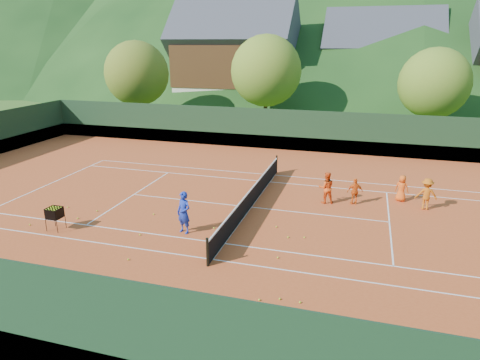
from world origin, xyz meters
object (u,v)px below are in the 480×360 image
(coach, at_px, (184,213))
(student_c, at_px, (402,188))
(student_a, at_px, (326,188))
(ball_hopper, at_px, (55,213))
(chalet_mid, at_px, (380,67))
(tennis_net, at_px, (251,197))
(chalet_left, at_px, (235,61))
(student_b, at_px, (355,191))
(student_d, at_px, (426,194))

(coach, distance_m, student_c, 11.11)
(student_a, distance_m, student_c, 3.85)
(student_a, bearing_deg, ball_hopper, 14.52)
(chalet_mid, bearing_deg, coach, -101.92)
(tennis_net, bearing_deg, coach, -118.35)
(student_a, xyz_separation_m, chalet_left, (-13.41, 28.35, 4.83))
(tennis_net, relative_size, chalet_mid, 0.95)
(student_a, relative_size, chalet_left, 0.11)
(tennis_net, bearing_deg, chalet_left, 108.43)
(coach, bearing_deg, tennis_net, 80.98)
(student_b, relative_size, chalet_left, 0.10)
(tennis_net, bearing_deg, student_c, 23.00)
(chalet_mid, bearing_deg, chalet_left, -165.96)
(student_b, distance_m, student_d, 3.30)
(chalet_left, distance_m, chalet_mid, 16.51)
(tennis_net, xyz_separation_m, chalet_mid, (6.00, 34.00, 4.47))
(student_c, relative_size, tennis_net, 0.11)
(student_d, xyz_separation_m, chalet_left, (-18.07, 27.88, 4.86))
(ball_hopper, bearing_deg, coach, 13.51)
(coach, bearing_deg, student_d, 49.04)
(student_d, bearing_deg, student_c, -43.94)
(student_b, bearing_deg, student_c, -170.08)
(coach, xyz_separation_m, tennis_net, (1.94, 3.59, -0.40))
(student_d, relative_size, chalet_mid, 0.12)
(student_c, relative_size, chalet_mid, 0.11)
(student_b, xyz_separation_m, ball_hopper, (-12.10, -6.74, 0.09))
(student_a, bearing_deg, student_c, -176.61)
(coach, height_order, chalet_left, chalet_left)
(ball_hopper, bearing_deg, student_b, 29.13)
(student_b, bearing_deg, student_a, -8.13)
(chalet_left, bearing_deg, student_c, -57.80)
(ball_hopper, bearing_deg, student_d, 24.48)
(tennis_net, bearing_deg, student_a, 25.81)
(coach, xyz_separation_m, student_d, (10.01, 5.71, -0.13))
(chalet_left, bearing_deg, student_d, -57.06)
(student_b, height_order, chalet_left, chalet_left)
(coach, distance_m, student_b, 8.66)
(chalet_mid, bearing_deg, student_d, -86.29)
(coach, xyz_separation_m, student_a, (5.35, 5.24, -0.11))
(student_b, height_order, tennis_net, student_b)
(chalet_left, bearing_deg, chalet_mid, 14.04)
(student_a, bearing_deg, student_b, 171.77)
(coach, distance_m, student_d, 11.52)
(student_c, bearing_deg, coach, 54.59)
(student_d, bearing_deg, chalet_mid, -90.82)
(chalet_left, bearing_deg, tennis_net, -71.57)
(ball_hopper, bearing_deg, chalet_left, 94.40)
(student_a, distance_m, chalet_mid, 32.72)
(student_a, height_order, ball_hopper, student_a)
(student_a, distance_m, ball_hopper, 12.56)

